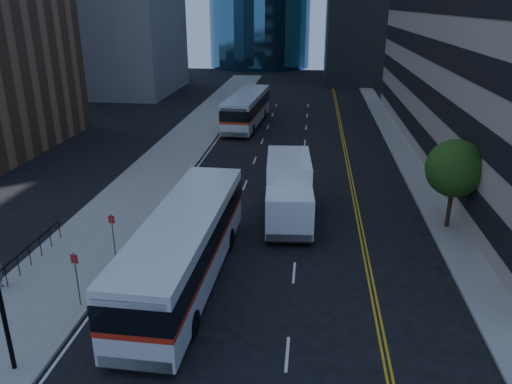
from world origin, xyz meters
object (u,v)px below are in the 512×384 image
Objects in this scene: street_tree at (455,169)px; bus_front at (186,245)px; box_truck at (289,190)px; bus_rear at (247,108)px; lamp_post at (1,305)px.

street_tree is 0.38× the size of bus_front.
bus_front is 1.75× the size of box_truck.
bus_front is at bearing -123.23° from box_truck.
street_tree reaches higher than box_truck.
bus_front reaches higher than bus_rear.
bus_front is 1.02× the size of bus_rear.
lamp_post is at bearing -125.69° from box_truck.
street_tree is 9.31m from box_truck.
box_truck reaches higher than bus_front.
lamp_post is 38.48m from bus_rear.
street_tree is at bearing 37.87° from lamp_post.
lamp_post is 0.34× the size of bus_front.
bus_front is 31.68m from bus_rear.
lamp_post is 16.87m from box_truck.
lamp_post is (-18.00, -14.00, -0.92)m from street_tree.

